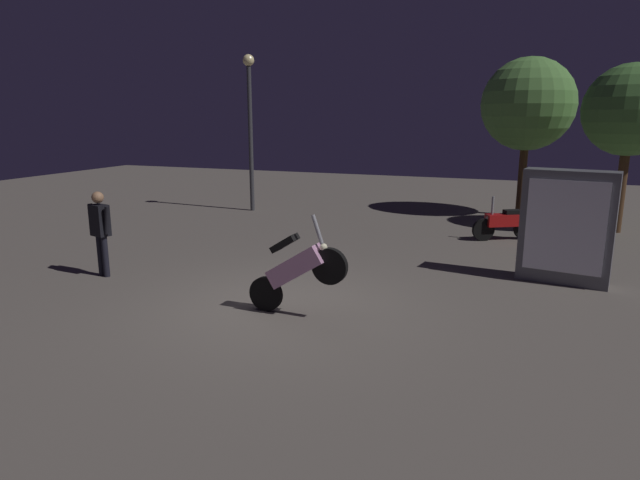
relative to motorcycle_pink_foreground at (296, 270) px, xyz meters
name	(u,v)px	position (x,y,z in m)	size (l,w,h in m)	color
ground_plane	(280,306)	(-0.43, 0.29, -0.74)	(40.00, 40.00, 0.00)	#605951
motorcycle_pink_foreground	(296,270)	(0.00, 0.00, 0.00)	(1.66, 0.35, 1.63)	black
motorcycle_red_parked_left	(505,223)	(2.74, 6.74, -0.31)	(1.49, 0.91, 1.11)	black
person_rider_beside	(100,226)	(-4.37, 0.63, 0.24)	(0.66, 0.33, 1.66)	black
streetlamp_near	(250,113)	(-5.21, 8.36, 2.38)	(0.36, 0.36, 4.90)	#38383D
tree_left_bg	(631,111)	(5.50, 8.82, 2.43)	(2.35, 2.35, 4.37)	#4C331E
tree_center_bg	(528,105)	(3.01, 10.51, 2.62)	(2.75, 2.75, 4.75)	#4C331E
kiosk_billboard	(567,227)	(3.95, 3.41, 0.31)	(1.66, 0.78, 2.10)	#595960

